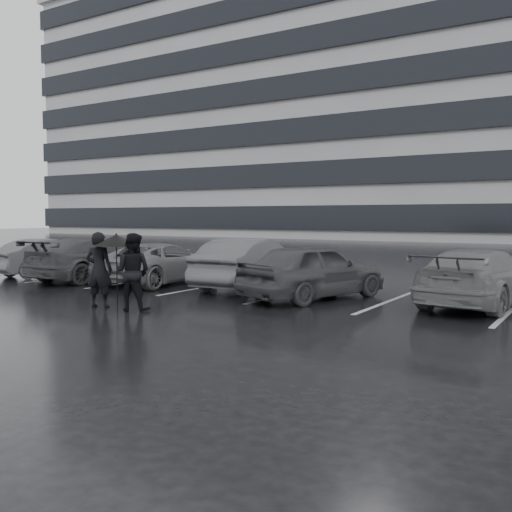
{
  "coord_description": "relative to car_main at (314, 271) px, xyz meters",
  "views": [
    {
      "loc": [
        8.07,
        -11.41,
        2.12
      ],
      "look_at": [
        0.31,
        1.0,
        1.1
      ],
      "focal_mm": 40.0,
      "sensor_mm": 36.0,
      "label": 1
    }
  ],
  "objects": [
    {
      "name": "ground",
      "position": [
        -1.59,
        -1.74,
        -0.72
      ],
      "size": [
        160.0,
        160.0,
        0.0
      ],
      "primitive_type": "plane",
      "color": "black",
      "rests_on": "ground"
    },
    {
      "name": "office_building",
      "position": [
        -23.59,
        46.26,
        13.62
      ],
      "size": [
        61.0,
        26.0,
        29.0
      ],
      "color": "#949496",
      "rests_on": "ground"
    },
    {
      "name": "car_main",
      "position": [
        0.0,
        0.0,
        0.0
      ],
      "size": [
        2.88,
        4.56,
        1.45
      ],
      "primitive_type": "imported",
      "rotation": [
        0.0,
        0.0,
        2.84
      ],
      "color": "black",
      "rests_on": "ground"
    },
    {
      "name": "car_west_a",
      "position": [
        -2.56,
        0.95,
        0.01
      ],
      "size": [
        1.91,
        4.58,
        1.47
      ],
      "primitive_type": "imported",
      "rotation": [
        0.0,
        0.0,
        3.22
      ],
      "color": "#2E2E31",
      "rests_on": "ground"
    },
    {
      "name": "car_west_b",
      "position": [
        -5.62,
        0.51,
        -0.08
      ],
      "size": [
        2.44,
        4.74,
        1.28
      ],
      "primitive_type": "imported",
      "rotation": [
        0.0,
        0.0,
        3.21
      ],
      "color": "#47474A",
      "rests_on": "ground"
    },
    {
      "name": "car_west_c",
      "position": [
        -8.06,
        0.1,
        -0.01
      ],
      "size": [
        2.15,
        4.96,
        1.42
      ],
      "primitive_type": "imported",
      "rotation": [
        0.0,
        0.0,
        3.11
      ],
      "color": "black",
      "rests_on": "ground"
    },
    {
      "name": "car_west_d",
      "position": [
        -10.59,
        0.21,
        -0.06
      ],
      "size": [
        1.88,
        4.15,
        1.32
      ],
      "primitive_type": "imported",
      "rotation": [
        0.0,
        0.0,
        3.02
      ],
      "color": "#2E2E31",
      "rests_on": "ground"
    },
    {
      "name": "car_east",
      "position": [
        3.87,
        0.99,
        -0.04
      ],
      "size": [
        2.45,
        4.88,
        1.36
      ],
      "primitive_type": "imported",
      "rotation": [
        0.0,
        0.0,
        3.02
      ],
      "color": "#47474A",
      "rests_on": "ground"
    },
    {
      "name": "pedestrian_left",
      "position": [
        -3.61,
        -3.91,
        0.16
      ],
      "size": [
        0.75,
        0.61,
        1.77
      ],
      "primitive_type": "imported",
      "rotation": [
        0.0,
        0.0,
        3.48
      ],
      "color": "black",
      "rests_on": "ground"
    },
    {
      "name": "pedestrian_right",
      "position": [
        -2.63,
        -3.82,
        0.15
      ],
      "size": [
        1.0,
        0.87,
        1.75
      ],
      "primitive_type": "imported",
      "rotation": [
        0.0,
        0.0,
        3.42
      ],
      "color": "black",
      "rests_on": "ground"
    },
    {
      "name": "umbrella",
      "position": [
        -3.13,
        -3.81,
        0.86
      ],
      "size": [
        1.02,
        1.02,
        1.74
      ],
      "color": "black",
      "rests_on": "ground"
    },
    {
      "name": "stall_stripes",
      "position": [
        -2.39,
        0.76,
        -0.72
      ],
      "size": [
        19.72,
        5.0,
        0.0
      ],
      "color": "#A7A7A9",
      "rests_on": "ground"
    }
  ]
}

